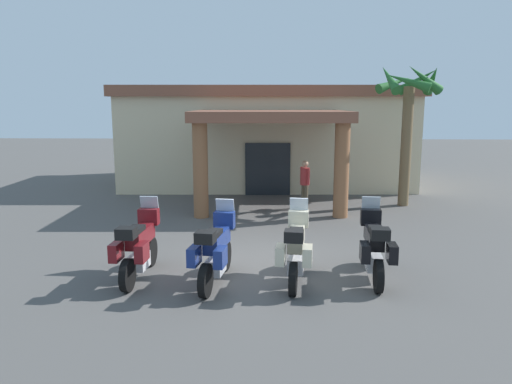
{
  "coord_description": "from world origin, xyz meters",
  "views": [
    {
      "loc": [
        0.2,
        -10.6,
        3.64
      ],
      "look_at": [
        -0.26,
        2.69,
        1.2
      ],
      "focal_mm": 33.9,
      "sensor_mm": 36.0,
      "label": 1
    }
  ],
  "objects": [
    {
      "name": "motorcycle_maroon",
      "position": [
        -2.6,
        -0.95,
        0.7
      ],
      "size": [
        0.72,
        2.21,
        1.61
      ],
      "rotation": [
        0.0,
        0.0,
        1.53
      ],
      "color": "black",
      "rests_on": "ground_plane"
    },
    {
      "name": "motorcycle_black",
      "position": [
        2.33,
        -0.83,
        0.7
      ],
      "size": [
        0.73,
        2.21,
        1.61
      ],
      "rotation": [
        0.0,
        0.0,
        1.49
      ],
      "color": "black",
      "rests_on": "ground_plane"
    },
    {
      "name": "motorcycle_cream",
      "position": [
        0.69,
        -1.04,
        0.7
      ],
      "size": [
        0.76,
        2.21,
        1.61
      ],
      "rotation": [
        0.0,
        0.0,
        1.46
      ],
      "color": "black",
      "rests_on": "ground_plane"
    },
    {
      "name": "motorcycle_blue",
      "position": [
        -0.96,
        -1.2,
        0.7
      ],
      "size": [
        0.81,
        2.21,
        1.61
      ],
      "rotation": [
        0.0,
        0.0,
        1.43
      ],
      "color": "black",
      "rests_on": "ground_plane"
    },
    {
      "name": "palm_tree_near_portico",
      "position": [
        4.95,
        6.7,
        3.64
      ],
      "size": [
        2.27,
        2.33,
        5.06
      ],
      "color": "brown",
      "rests_on": "ground_plane"
    },
    {
      "name": "motel_building",
      "position": [
        -0.12,
        11.91,
        2.21
      ],
      "size": [
        12.97,
        11.68,
        4.35
      ],
      "rotation": [
        0.0,
        0.0,
        0.04
      ],
      "color": "beige",
      "rests_on": "ground_plane"
    },
    {
      "name": "pedestrian",
      "position": [
        1.33,
        6.11,
        0.98
      ],
      "size": [
        0.32,
        0.47,
        1.69
      ],
      "rotation": [
        0.0,
        0.0,
        0.52
      ],
      "color": "brown",
      "rests_on": "ground_plane"
    },
    {
      "name": "ground_plane",
      "position": [
        0.0,
        0.0,
        0.0
      ],
      "size": [
        80.0,
        80.0,
        0.0
      ],
      "primitive_type": "plane",
      "color": "#514F4C"
    }
  ]
}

